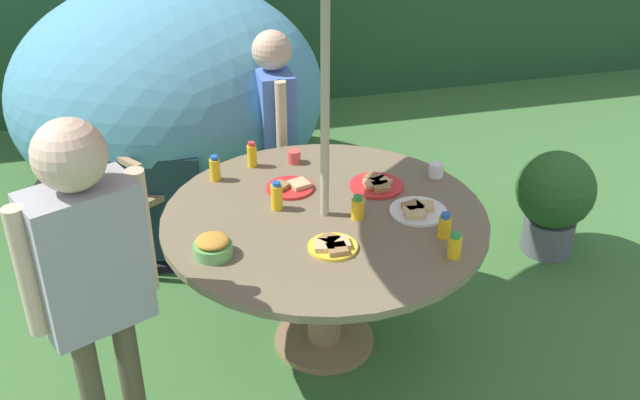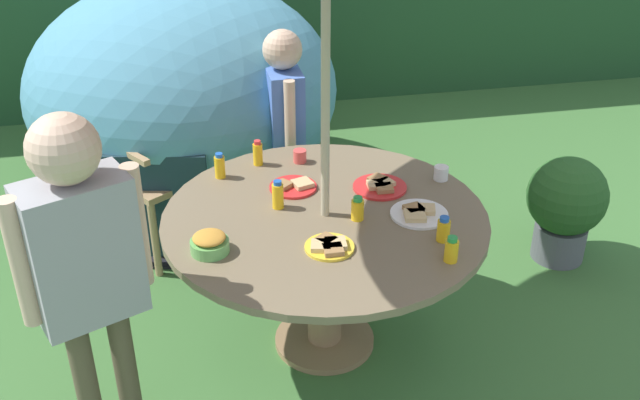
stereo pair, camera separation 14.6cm
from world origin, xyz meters
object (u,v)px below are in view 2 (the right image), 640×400
object	(u,v)px
snack_bowl	(210,243)
plate_back_edge	(419,213)
plate_center_front	(294,186)
juice_bottle_mid_left	(444,230)
juice_bottle_far_right	(220,166)
garden_table	(325,240)
juice_bottle_near_right	(358,209)
child_in_grey_shirt	(83,251)
juice_bottle_center_back	(278,195)
child_in_blue_shirt	(284,110)
cup_far	(441,173)
plate_near_left	(380,186)
cup_near	(300,156)
plate_front_edge	(329,246)
juice_bottle_far_left	(258,153)
wooden_chair	(151,152)
potted_plant	(566,204)
dome_tent	(183,91)
juice_bottle_mid_right	(451,250)

from	to	relation	value
snack_bowl	plate_back_edge	distance (m)	0.88
snack_bowl	plate_center_front	bearing A→B (deg)	47.57
juice_bottle_mid_left	juice_bottle_far_right	bearing A→B (deg)	139.11
snack_bowl	juice_bottle_mid_left	bearing A→B (deg)	-6.24
plate_center_front	juice_bottle_mid_left	distance (m)	0.74
garden_table	juice_bottle_mid_left	bearing A→B (deg)	-34.65
juice_bottle_far_right	juice_bottle_mid_left	bearing A→B (deg)	-40.89
plate_back_edge	juice_bottle_near_right	distance (m)	0.26
child_in_grey_shirt	juice_bottle_center_back	xyz separation A→B (m)	(0.74, 0.50, -0.14)
child_in_blue_shirt	plate_center_front	size ratio (longest dim) A/B	5.63
plate_center_front	cup_far	distance (m)	0.67
plate_near_left	cup_near	xyz separation A→B (m)	(-0.30, 0.33, 0.02)
child_in_grey_shirt	juice_bottle_far_right	world-z (taller)	child_in_grey_shirt
plate_back_edge	plate_front_edge	size ratio (longest dim) A/B	1.24
juice_bottle_far_left	juice_bottle_far_right	world-z (taller)	juice_bottle_far_left
plate_back_edge	plate_center_front	size ratio (longest dim) A/B	1.14
wooden_chair	juice_bottle_near_right	world-z (taller)	wooden_chair
juice_bottle_far_right	plate_back_edge	bearing A→B (deg)	-32.97
garden_table	potted_plant	size ratio (longest dim) A/B	2.33
plate_back_edge	plate_front_edge	bearing A→B (deg)	-157.45
dome_tent	cup_far	size ratio (longest dim) A/B	33.72
cup_far	child_in_blue_shirt	bearing A→B (deg)	128.16
plate_back_edge	juice_bottle_mid_right	distance (m)	0.34
dome_tent	juice_bottle_mid_left	distance (m)	2.16
wooden_chair	juice_bottle_far_right	world-z (taller)	wooden_chair
garden_table	child_in_grey_shirt	xyz separation A→B (m)	(-0.92, -0.40, 0.33)
child_in_blue_shirt	juice_bottle_far_right	xyz separation A→B (m)	(-0.38, -0.54, -0.02)
wooden_chair	cup_far	xyz separation A→B (m)	(1.31, -0.88, 0.19)
juice_bottle_near_right	juice_bottle_center_back	xyz separation A→B (m)	(-0.31, 0.16, 0.01)
plate_near_left	wooden_chair	bearing A→B (deg)	138.27
potted_plant	plate_near_left	xyz separation A→B (m)	(-1.10, -0.27, 0.37)
juice_bottle_center_back	cup_far	size ratio (longest dim) A/B	1.95
potted_plant	cup_near	distance (m)	1.46
child_in_blue_shirt	cup_far	xyz separation A→B (m)	(0.60, -0.76, -0.04)
juice_bottle_far_left	juice_bottle_center_back	bearing A→B (deg)	-85.60
juice_bottle_near_right	snack_bowl	bearing A→B (deg)	-168.56
plate_near_left	juice_bottle_mid_right	distance (m)	0.62
plate_back_edge	juice_bottle_mid_left	xyz separation A→B (m)	(0.03, -0.20, 0.04)
cup_far	plate_center_front	bearing A→B (deg)	175.84
juice_bottle_near_right	plate_front_edge	bearing A→B (deg)	-129.07
cup_near	juice_bottle_mid_left	bearing A→B (deg)	-61.18
potted_plant	plate_center_front	bearing A→B (deg)	-172.52
potted_plant	juice_bottle_far_left	world-z (taller)	juice_bottle_far_left
wooden_chair	juice_bottle_far_right	bearing A→B (deg)	-97.67
dome_tent	cup_far	distance (m)	1.83
child_in_blue_shirt	plate_center_front	xyz separation A→B (m)	(-0.07, -0.72, -0.06)
plate_near_left	cup_near	size ratio (longest dim) A/B	3.86
wooden_chair	juice_bottle_far_right	distance (m)	0.77
juice_bottle_center_back	cup_near	xyz separation A→B (m)	(0.17, 0.41, -0.03)
child_in_blue_shirt	dome_tent	bearing A→B (deg)	-144.96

